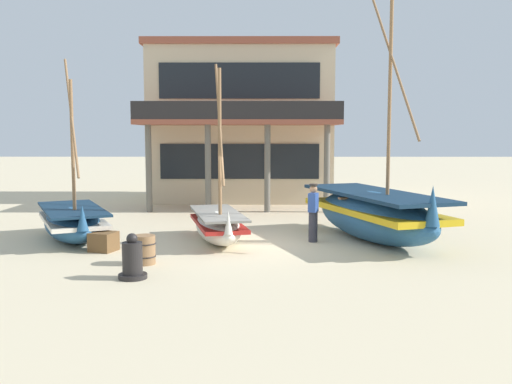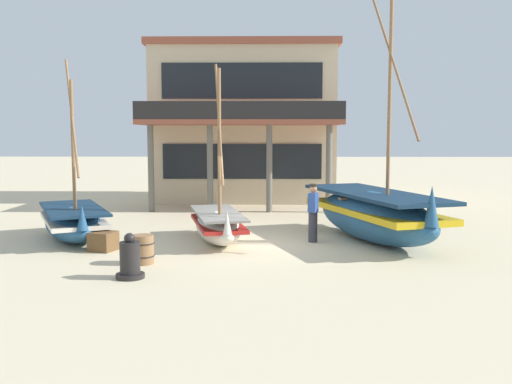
% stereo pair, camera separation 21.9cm
% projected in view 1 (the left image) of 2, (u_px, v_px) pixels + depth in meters
% --- Properties ---
extents(ground_plane, '(120.00, 120.00, 0.00)m').
position_uv_depth(ground_plane, '(256.00, 245.00, 15.97)').
color(ground_plane, beige).
extents(fishing_boat_near_left, '(2.00, 3.80, 5.08)m').
position_uv_depth(fishing_boat_near_left, '(218.00, 225.00, 16.39)').
color(fishing_boat_near_left, silver).
rests_on(fishing_boat_near_left, ground).
extents(fishing_boat_centre_large, '(3.67, 6.15, 7.65)m').
position_uv_depth(fishing_boat_centre_large, '(374.00, 214.00, 16.59)').
color(fishing_boat_centre_large, '#23517A').
rests_on(fishing_boat_centre_large, ground).
extents(fishing_boat_far_right, '(3.12, 4.25, 5.29)m').
position_uv_depth(fishing_boat_far_right, '(73.00, 222.00, 16.65)').
color(fishing_boat_far_right, '#23517A').
rests_on(fishing_boat_far_right, ground).
extents(fisherman_by_hull, '(0.34, 0.42, 1.68)m').
position_uv_depth(fisherman_by_hull, '(313.00, 213.00, 16.38)').
color(fisherman_by_hull, '#33333D').
rests_on(fisherman_by_hull, ground).
extents(capstan_winch, '(0.62, 0.62, 0.99)m').
position_uv_depth(capstan_winch, '(132.00, 260.00, 12.28)').
color(capstan_winch, black).
rests_on(capstan_winch, ground).
extents(wooden_barrel, '(0.56, 0.56, 0.70)m').
position_uv_depth(wooden_barrel, '(144.00, 250.00, 13.64)').
color(wooden_barrel, olive).
rests_on(wooden_barrel, ground).
extents(cargo_crate, '(0.77, 0.77, 0.51)m').
position_uv_depth(cargo_crate, '(104.00, 242.00, 15.16)').
color(cargo_crate, brown).
rests_on(cargo_crate, ground).
extents(harbor_building_main, '(8.56, 7.94, 7.23)m').
position_uv_depth(harbor_building_main, '(241.00, 123.00, 27.08)').
color(harbor_building_main, beige).
rests_on(harbor_building_main, ground).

